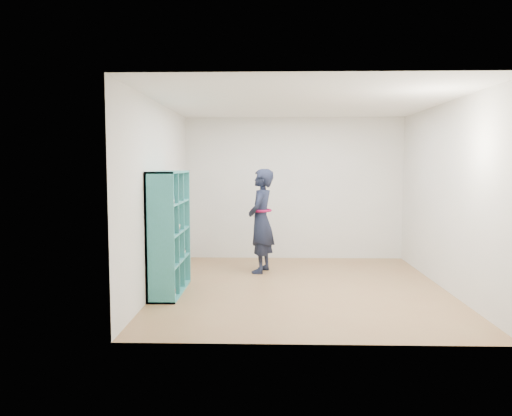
{
  "coord_description": "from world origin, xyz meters",
  "views": [
    {
      "loc": [
        -0.45,
        -6.96,
        1.74
      ],
      "look_at": [
        -0.65,
        0.3,
        1.11
      ],
      "focal_mm": 35.0,
      "sensor_mm": 36.0,
      "label": 1
    }
  ],
  "objects": [
    {
      "name": "ceiling",
      "position": [
        0.0,
        0.0,
        2.6
      ],
      "size": [
        4.5,
        4.5,
        0.0
      ],
      "primitive_type": "plane",
      "color": "white",
      "rests_on": "wall_back"
    },
    {
      "name": "wall_left",
      "position": [
        -2.0,
        0.0,
        1.3
      ],
      "size": [
        0.02,
        4.5,
        2.6
      ],
      "primitive_type": "cube",
      "color": "silver",
      "rests_on": "floor"
    },
    {
      "name": "bookshelf",
      "position": [
        -1.84,
        -0.29,
        0.81
      ],
      "size": [
        0.36,
        1.24,
        1.65
      ],
      "color": "#2A8376",
      "rests_on": "floor"
    },
    {
      "name": "smartphone",
      "position": [
        -0.71,
        1.14,
        0.95
      ],
      "size": [
        0.02,
        0.08,
        0.12
      ],
      "rotation": [
        0.23,
        0.0,
        -0.18
      ],
      "color": "silver",
      "rests_on": "person"
    },
    {
      "name": "person",
      "position": [
        -0.59,
        1.01,
        0.84
      ],
      "size": [
        0.54,
        0.69,
        1.67
      ],
      "rotation": [
        0.0,
        0.0,
        -1.83
      ],
      "color": "black",
      "rests_on": "floor"
    },
    {
      "name": "wall_front",
      "position": [
        0.0,
        -2.25,
        1.3
      ],
      "size": [
        4.0,
        0.02,
        2.6
      ],
      "primitive_type": "cube",
      "color": "silver",
      "rests_on": "floor"
    },
    {
      "name": "floor",
      "position": [
        0.0,
        0.0,
        0.0
      ],
      "size": [
        4.5,
        4.5,
        0.0
      ],
      "primitive_type": "plane",
      "color": "#956844",
      "rests_on": "ground"
    },
    {
      "name": "wall_right",
      "position": [
        2.0,
        0.0,
        1.3
      ],
      "size": [
        0.02,
        4.5,
        2.6
      ],
      "primitive_type": "cube",
      "color": "silver",
      "rests_on": "floor"
    },
    {
      "name": "wall_back",
      "position": [
        0.0,
        2.25,
        1.3
      ],
      "size": [
        4.0,
        0.02,
        2.6
      ],
      "primitive_type": "cube",
      "color": "silver",
      "rests_on": "floor"
    }
  ]
}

